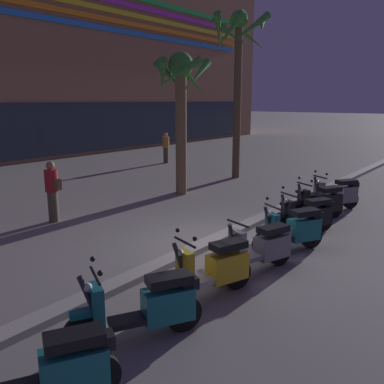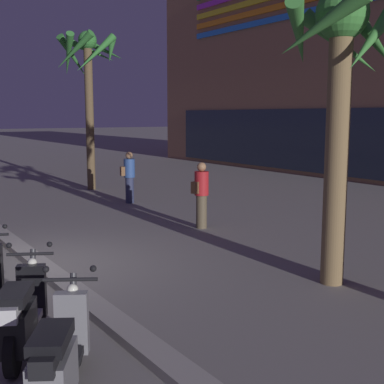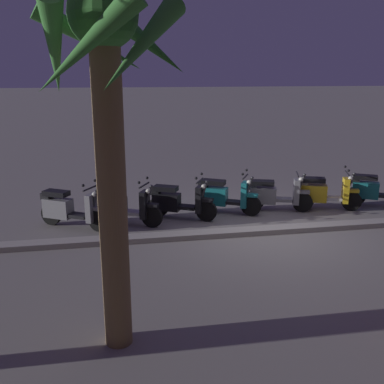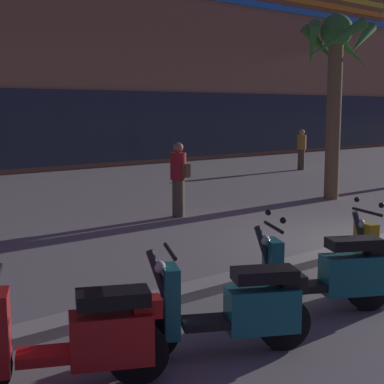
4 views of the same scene
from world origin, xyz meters
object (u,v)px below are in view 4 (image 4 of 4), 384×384
pedestrian_strolling_near_curb (179,178)px  scooter_red_tail_end (78,338)px  scooter_teal_second_in_line (327,274)px  pedestrian_by_palm_tree (301,149)px  palm_tree_far_corner (335,65)px  scooter_teal_gap_after_mid (234,308)px

pedestrian_strolling_near_curb → scooter_red_tail_end: bearing=-135.1°
scooter_teal_second_in_line → scooter_red_tail_end: bearing=176.4°
pedestrian_by_palm_tree → palm_tree_far_corner: bearing=-134.8°
scooter_red_tail_end → palm_tree_far_corner: bearing=26.1°
scooter_teal_gap_after_mid → pedestrian_by_palm_tree: (13.78, 10.42, 0.36)m
palm_tree_far_corner → pedestrian_by_palm_tree: palm_tree_far_corner is taller
scooter_teal_gap_after_mid → pedestrian_by_palm_tree: bearing=37.1°
scooter_teal_gap_after_mid → palm_tree_far_corner: palm_tree_far_corner is taller
scooter_red_tail_end → pedestrian_by_palm_tree: (15.27, 10.12, 0.35)m
scooter_red_tail_end → scooter_teal_second_in_line: bearing=-3.6°
palm_tree_far_corner → scooter_red_tail_end: bearing=-153.9°
scooter_red_tail_end → scooter_teal_gap_after_mid: (1.49, -0.30, -0.01)m
scooter_teal_gap_after_mid → pedestrian_by_palm_tree: size_ratio=1.06×
scooter_teal_second_in_line → pedestrian_strolling_near_curb: pedestrian_strolling_near_curb is taller
palm_tree_far_corner → scooter_teal_second_in_line: bearing=-143.9°
scooter_red_tail_end → pedestrian_by_palm_tree: 18.32m
scooter_red_tail_end → pedestrian_strolling_near_curb: pedestrian_strolling_near_curb is taller
scooter_red_tail_end → pedestrian_strolling_near_curb: (5.57, 5.55, 0.39)m
scooter_red_tail_end → pedestrian_by_palm_tree: size_ratio=1.07×
scooter_teal_second_in_line → pedestrian_strolling_near_curb: (2.50, 5.74, 0.38)m
scooter_teal_gap_after_mid → scooter_teal_second_in_line: scooter_teal_second_in_line is taller
scooter_red_tail_end → pedestrian_strolling_near_curb: 7.87m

